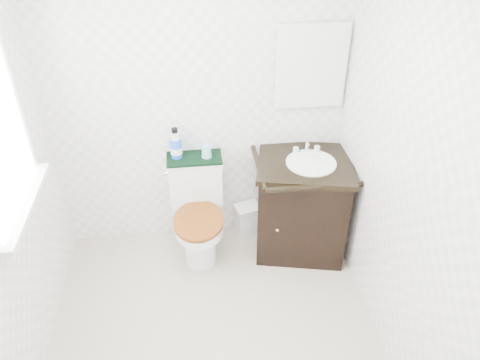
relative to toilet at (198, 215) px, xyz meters
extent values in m
plane|color=#BBB097|center=(0.06, -0.97, -0.35)|extent=(2.40, 2.40, 0.00)
plane|color=white|center=(0.06, 0.23, 0.85)|extent=(2.40, 0.00, 2.40)
plane|color=white|center=(1.16, -0.97, 0.85)|extent=(0.00, 2.40, 2.40)
cube|color=silver|center=(0.87, 0.21, 1.10)|extent=(0.50, 0.02, 0.60)
cylinder|color=white|center=(0.00, -0.15, -0.15)|extent=(0.25, 0.25, 0.39)
cube|color=white|center=(0.00, 0.10, -0.15)|extent=(0.25, 0.28, 0.39)
cube|color=white|center=(0.00, 0.12, 0.23)|extent=(0.41, 0.18, 0.37)
cube|color=white|center=(0.00, 0.12, 0.43)|extent=(0.43, 0.20, 0.03)
cylinder|color=white|center=(0.00, -0.19, 0.04)|extent=(0.37, 0.37, 0.08)
cylinder|color=#6F3110|center=(0.00, -0.19, 0.09)|extent=(0.41, 0.41, 0.03)
cube|color=black|center=(0.82, -0.06, 0.04)|extent=(0.78, 0.70, 0.78)
cube|color=black|center=(0.82, -0.06, 0.45)|extent=(0.82, 0.75, 0.04)
cylinder|color=white|center=(0.85, -0.09, 0.48)|extent=(0.37, 0.37, 0.01)
ellipsoid|color=white|center=(0.85, -0.09, 0.42)|extent=(0.32, 0.32, 0.16)
cylinder|color=silver|center=(0.85, 0.06, 0.52)|extent=(0.02, 0.02, 0.10)
cube|color=white|center=(0.42, 0.13, -0.22)|extent=(0.21, 0.18, 0.26)
cube|color=white|center=(0.42, 0.13, -0.07)|extent=(0.23, 0.20, 0.03)
cube|color=black|center=(0.00, 0.12, 0.45)|extent=(0.42, 0.22, 0.02)
cylinder|color=blue|center=(-0.13, 0.14, 0.54)|extent=(0.08, 0.08, 0.16)
cylinder|color=silver|center=(-0.13, 0.14, 0.64)|extent=(0.08, 0.08, 0.05)
cylinder|color=black|center=(-0.13, 0.14, 0.69)|extent=(0.05, 0.05, 0.03)
cone|color=#80B8D1|center=(0.10, 0.12, 0.51)|extent=(0.08, 0.08, 0.10)
ellipsoid|color=#186D74|center=(0.79, 0.07, 0.48)|extent=(0.06, 0.04, 0.02)
camera|label=1|loc=(-0.02, -2.93, 2.31)|focal=35.00mm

